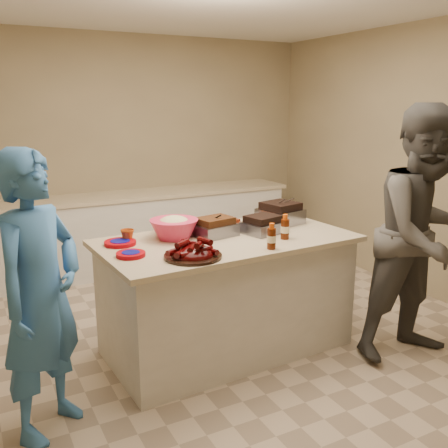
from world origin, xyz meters
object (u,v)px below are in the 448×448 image
rib_platter (193,258)px  bbq_bottle_b (285,239)px  bbq_bottle_a (271,249)px  roasting_pan (280,223)px  coleslaw_bowl (174,238)px  island (227,347)px  guest_gray (413,352)px  guest_blue (53,426)px  plastic_cup (128,242)px  mustard_bottle (202,233)px

rib_platter → bbq_bottle_b: bearing=7.3°
rib_platter → bbq_bottle_a: 0.58m
roasting_pan → coleslaw_bowl: coleslaw_bowl is taller
island → roasting_pan: 1.13m
bbq_bottle_a → bbq_bottle_b: (0.23, 0.18, 0.00)m
bbq_bottle_b → guest_gray: size_ratio=0.10×
guest_blue → guest_gray: bearing=-50.2°
roasting_pan → rib_platter: bearing=-165.9°
bbq_bottle_a → guest_blue: bbq_bottle_a is taller
plastic_cup → guest_gray: bearing=-27.2°
island → rib_platter: (-0.43, -0.33, 0.92)m
coleslaw_bowl → guest_gray: coleslaw_bowl is taller
island → plastic_cup: plastic_cup is taller
island → bbq_bottle_b: size_ratio=10.11×
guest_blue → rib_platter: bearing=-38.5°
bbq_bottle_a → coleslaw_bowl: bearing=131.1°
bbq_bottle_b → guest_blue: bearing=-174.5°
bbq_bottle_b → guest_gray: (0.89, -0.53, -0.92)m
rib_platter → coleslaw_bowl: size_ratio=1.06×
mustard_bottle → guest_blue: mustard_bottle is taller
bbq_bottle_b → guest_gray: bbq_bottle_b is taller
rib_platter → bbq_bottle_a: (0.58, -0.07, 0.00)m
coleslaw_bowl → plastic_cup: bearing=167.1°
rib_platter → mustard_bottle: size_ratio=3.04×
island → guest_gray: (1.27, -0.76, 0.00)m
island → roasting_pan: roasting_pan is taller
guest_gray → plastic_cup: bearing=157.1°
plastic_cup → island: bearing=-20.0°
coleslaw_bowl → mustard_bottle: 0.25m
island → guest_blue: island is taller
bbq_bottle_a → island: bearing=109.6°
plastic_cup → guest_blue: size_ratio=0.06×
roasting_pan → coleslaw_bowl: size_ratio=0.85×
coleslaw_bowl → bbq_bottle_b: (0.74, -0.40, 0.00)m
bbq_bottle_b → guest_blue: 2.02m
island → roasting_pan: bearing=15.5°
rib_platter → guest_blue: rib_platter is taller
guest_blue → guest_gray: 2.71m
plastic_cup → guest_blue: bearing=-137.6°
mustard_bottle → rib_platter: bearing=-120.5°
rib_platter → plastic_cup: bearing=114.8°
island → bbq_bottle_b: bbq_bottle_b is taller
island → bbq_bottle_b: 1.02m
bbq_bottle_a → mustard_bottle: bbq_bottle_a is taller
bbq_bottle_a → plastic_cup: size_ratio=1.87×
rib_platter → guest_gray: 1.98m
island → rib_platter: bearing=-145.9°
bbq_bottle_a → bbq_bottle_b: bearing=36.8°
guest_blue → guest_gray: guest_gray is taller
rib_platter → coleslaw_bowl: (0.07, 0.51, 0.00)m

